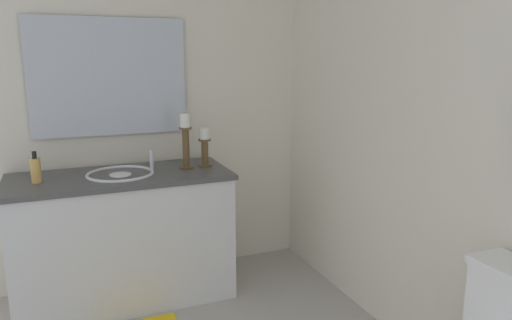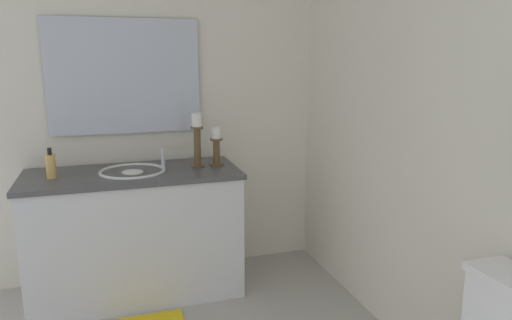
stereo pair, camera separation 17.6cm
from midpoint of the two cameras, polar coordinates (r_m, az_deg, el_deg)
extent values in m
cube|color=silver|center=(2.42, 21.90, 5.06)|extent=(2.72, 0.04, 2.45)
cube|color=silver|center=(3.23, -14.03, 7.17)|extent=(0.04, 2.65, 2.45)
cube|color=silver|center=(3.10, -12.69, -8.93)|extent=(0.55, 1.27, 0.77)
cube|color=#4C4C4C|center=(2.98, -13.05, -1.70)|extent=(0.58, 1.30, 0.03)
sphere|color=black|center=(3.20, -24.62, -8.36)|extent=(0.02, 0.02, 0.02)
sphere|color=black|center=(3.02, -25.04, -9.64)|extent=(0.02, 0.02, 0.02)
ellipsoid|color=white|center=(2.99, -13.02, -2.34)|extent=(0.38, 0.30, 0.11)
torus|color=white|center=(2.98, -13.07, -1.34)|extent=(0.40, 0.40, 0.02)
cylinder|color=silver|center=(2.98, -9.50, 0.13)|extent=(0.02, 0.02, 0.14)
cube|color=silver|center=(3.18, -14.01, 9.72)|extent=(0.02, 0.96, 0.73)
cylinder|color=brown|center=(3.08, -3.14, -0.55)|extent=(0.09, 0.09, 0.01)
cylinder|color=brown|center=(3.06, -3.16, 0.86)|extent=(0.04, 0.04, 0.17)
cylinder|color=brown|center=(3.05, -3.18, 2.50)|extent=(0.08, 0.08, 0.01)
cylinder|color=white|center=(3.04, -3.18, 3.27)|extent=(0.06, 0.06, 0.07)
cylinder|color=brown|center=(3.04, -5.38, -0.74)|extent=(0.09, 0.09, 0.01)
cylinder|color=brown|center=(3.02, -5.43, 1.46)|extent=(0.04, 0.04, 0.25)
cylinder|color=brown|center=(3.00, -5.48, 3.92)|extent=(0.08, 0.08, 0.01)
cylinder|color=white|center=(2.99, -5.50, 4.84)|extent=(0.06, 0.06, 0.09)
cylinder|color=#E5B259|center=(2.95, -21.97, -0.75)|extent=(0.06, 0.06, 0.14)
cylinder|color=black|center=(2.93, -22.11, 0.97)|extent=(0.02, 0.02, 0.04)
camera|label=1|loc=(0.09, -87.67, 0.51)|focal=33.16mm
camera|label=2|loc=(0.09, 92.33, -0.51)|focal=33.16mm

